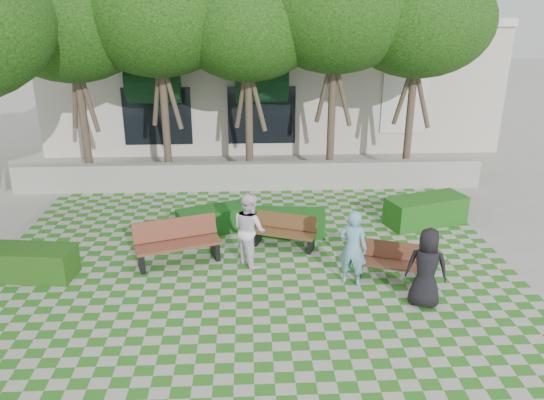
{
  "coord_description": "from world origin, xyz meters",
  "views": [
    {
      "loc": [
        -0.03,
        -10.08,
        5.82
      ],
      "look_at": [
        0.5,
        1.5,
        1.4
      ],
      "focal_mm": 35.0,
      "sensor_mm": 36.0,
      "label": 1
    }
  ],
  "objects_px": {
    "bench_east": "(392,262)",
    "hedge_west": "(29,263)",
    "bench_mid": "(285,232)",
    "person_white": "(249,229)",
    "hedge_midleft": "(213,220)",
    "person_blue": "(353,248)",
    "person_dark": "(427,268)",
    "bench_west": "(178,243)",
    "hedge_east": "(426,211)",
    "hedge_midright": "(290,223)"
  },
  "relations": [
    {
      "from": "bench_east",
      "to": "hedge_west",
      "type": "height_order",
      "value": "bench_east"
    },
    {
      "from": "bench_mid",
      "to": "person_white",
      "type": "height_order",
      "value": "person_white"
    },
    {
      "from": "bench_east",
      "to": "hedge_midleft",
      "type": "xyz_separation_m",
      "value": [
        -4.09,
        2.75,
        -0.07
      ]
    },
    {
      "from": "person_blue",
      "to": "person_dark",
      "type": "xyz_separation_m",
      "value": [
        1.3,
        -0.92,
        -0.02
      ]
    },
    {
      "from": "bench_west",
      "to": "hedge_west",
      "type": "bearing_deg",
      "value": 171.69
    },
    {
      "from": "hedge_midleft",
      "to": "person_white",
      "type": "xyz_separation_m",
      "value": [
        0.96,
        -1.88,
        0.55
      ]
    },
    {
      "from": "person_dark",
      "to": "hedge_midleft",
      "type": "bearing_deg",
      "value": -21.17
    },
    {
      "from": "person_white",
      "to": "hedge_midleft",
      "type": "bearing_deg",
      "value": -8.37
    },
    {
      "from": "hedge_west",
      "to": "person_white",
      "type": "height_order",
      "value": "person_white"
    },
    {
      "from": "person_blue",
      "to": "hedge_east",
      "type": "bearing_deg",
      "value": -106.03
    },
    {
      "from": "bench_west",
      "to": "hedge_midleft",
      "type": "xyz_separation_m",
      "value": [
        0.72,
        1.73,
        -0.17
      ]
    },
    {
      "from": "bench_east",
      "to": "hedge_midright",
      "type": "distance_m",
      "value": 3.22
    },
    {
      "from": "hedge_midleft",
      "to": "bench_east",
      "type": "bearing_deg",
      "value": -33.88
    },
    {
      "from": "hedge_east",
      "to": "hedge_midright",
      "type": "xyz_separation_m",
      "value": [
        -3.78,
        -0.53,
        -0.06
      ]
    },
    {
      "from": "person_white",
      "to": "bench_mid",
      "type": "bearing_deg",
      "value": -80.28
    },
    {
      "from": "bench_east",
      "to": "person_dark",
      "type": "xyz_separation_m",
      "value": [
        0.36,
        -1.09,
        0.44
      ]
    },
    {
      "from": "bench_west",
      "to": "hedge_midleft",
      "type": "distance_m",
      "value": 1.88
    },
    {
      "from": "hedge_west",
      "to": "person_blue",
      "type": "xyz_separation_m",
      "value": [
        7.09,
        -0.62,
        0.5
      ]
    },
    {
      "from": "hedge_midleft",
      "to": "person_blue",
      "type": "relative_size",
      "value": 1.08
    },
    {
      "from": "bench_east",
      "to": "bench_mid",
      "type": "height_order",
      "value": "bench_mid"
    },
    {
      "from": "hedge_midleft",
      "to": "person_white",
      "type": "relative_size",
      "value": 1.06
    },
    {
      "from": "person_dark",
      "to": "hedge_west",
      "type": "bearing_deg",
      "value": 9.24
    },
    {
      "from": "bench_east",
      "to": "bench_mid",
      "type": "relative_size",
      "value": 0.99
    },
    {
      "from": "bench_mid",
      "to": "hedge_midright",
      "type": "relative_size",
      "value": 0.89
    },
    {
      "from": "bench_mid",
      "to": "person_blue",
      "type": "bearing_deg",
      "value": -34.54
    },
    {
      "from": "bench_east",
      "to": "person_dark",
      "type": "relative_size",
      "value": 0.98
    },
    {
      "from": "person_blue",
      "to": "person_dark",
      "type": "relative_size",
      "value": 1.03
    },
    {
      "from": "bench_east",
      "to": "hedge_midleft",
      "type": "distance_m",
      "value": 4.92
    },
    {
      "from": "hedge_west",
      "to": "hedge_midleft",
      "type": "bearing_deg",
      "value": 30.28
    },
    {
      "from": "bench_east",
      "to": "person_dark",
      "type": "distance_m",
      "value": 1.23
    },
    {
      "from": "bench_mid",
      "to": "person_white",
      "type": "distance_m",
      "value": 1.32
    },
    {
      "from": "bench_mid",
      "to": "hedge_midleft",
      "type": "bearing_deg",
      "value": 171.84
    },
    {
      "from": "hedge_east",
      "to": "bench_east",
      "type": "bearing_deg",
      "value": -119.65
    },
    {
      "from": "bench_west",
      "to": "hedge_midright",
      "type": "bearing_deg",
      "value": 9.41
    },
    {
      "from": "bench_east",
      "to": "hedge_midright",
      "type": "xyz_separation_m",
      "value": [
        -2.08,
        2.46,
        -0.07
      ]
    },
    {
      "from": "hedge_midright",
      "to": "hedge_west",
      "type": "distance_m",
      "value": 6.28
    },
    {
      "from": "hedge_east",
      "to": "person_white",
      "type": "height_order",
      "value": "person_white"
    },
    {
      "from": "bench_east",
      "to": "person_white",
      "type": "relative_size",
      "value": 0.94
    },
    {
      "from": "bench_east",
      "to": "bench_west",
      "type": "xyz_separation_m",
      "value": [
        -4.81,
        1.02,
        0.1
      ]
    },
    {
      "from": "bench_west",
      "to": "hedge_west",
      "type": "height_order",
      "value": "bench_west"
    },
    {
      "from": "bench_mid",
      "to": "person_blue",
      "type": "distance_m",
      "value": 2.36
    },
    {
      "from": "bench_west",
      "to": "hedge_east",
      "type": "xyz_separation_m",
      "value": [
        6.51,
        1.97,
        -0.11
      ]
    },
    {
      "from": "person_blue",
      "to": "bench_east",
      "type": "bearing_deg",
      "value": -145.58
    },
    {
      "from": "hedge_midleft",
      "to": "hedge_east",
      "type": "bearing_deg",
      "value": 2.43
    },
    {
      "from": "hedge_midright",
      "to": "hedge_west",
      "type": "xyz_separation_m",
      "value": [
        -5.95,
        -2.01,
        0.03
      ]
    },
    {
      "from": "hedge_east",
      "to": "hedge_midleft",
      "type": "xyz_separation_m",
      "value": [
        -5.79,
        -0.25,
        -0.06
      ]
    },
    {
      "from": "hedge_midright",
      "to": "bench_west",
      "type": "bearing_deg",
      "value": -152.18
    },
    {
      "from": "bench_mid",
      "to": "hedge_midright",
      "type": "height_order",
      "value": "bench_mid"
    },
    {
      "from": "bench_west",
      "to": "person_white",
      "type": "height_order",
      "value": "person_white"
    },
    {
      "from": "hedge_midright",
      "to": "person_dark",
      "type": "height_order",
      "value": "person_dark"
    }
  ]
}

